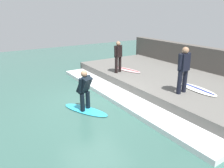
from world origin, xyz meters
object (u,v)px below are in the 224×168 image
surfer_riding (85,88)px  surfboard_waiting_near (198,89)px  surfer_waiting_far (118,55)px  surfboard_riding (86,110)px  surfboard_waiting_far (127,70)px  surfer_waiting_near (184,68)px

surfer_riding → surfboard_waiting_near: 4.37m
surfer_riding → surfer_waiting_far: (2.85, 2.10, 0.51)m
surfboard_riding → surfboard_waiting_far: size_ratio=1.12×
surfer_riding → surfboard_waiting_near: (4.03, -1.65, -0.32)m
surfer_waiting_near → surfboard_waiting_near: surfer_waiting_near is taller
surfboard_riding → surfer_waiting_near: bearing=-25.0°
surfboard_waiting_near → surfboard_waiting_far: bearing=98.5°
surfer_riding → surfer_waiting_near: surfer_waiting_near is taller
surfer_waiting_near → surfer_waiting_far: 3.64m
surfer_riding → surfboard_riding: bearing=-135.0°
surfboard_waiting_near → surfboard_waiting_far: (-0.57, 3.82, -0.00)m
surfer_riding → surfboard_waiting_near: size_ratio=0.81×
surfboard_waiting_near → surfer_waiting_far: bearing=107.4°
surfer_riding → surfer_waiting_far: bearing=36.4°
surfboard_riding → surfboard_waiting_far: 4.11m
surfboard_waiting_near → surfer_waiting_far: size_ratio=1.17×
surfer_waiting_near → surfer_waiting_far: (-0.39, 3.62, -0.11)m
surfboard_riding → surfboard_waiting_near: (4.03, -1.65, 0.51)m
surfer_waiting_near → surfer_riding: bearing=155.0°
surfer_waiting_near → surfboard_waiting_near: size_ratio=0.96×
surfer_riding → surfboard_waiting_far: 4.10m
surfer_waiting_near → surfboard_riding: bearing=155.0°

